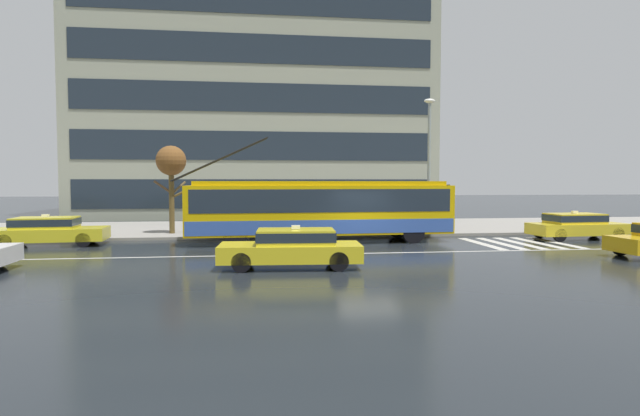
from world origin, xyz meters
name	(u,v)px	position (x,y,z in m)	size (l,w,h in m)	color
ground_plane	(369,249)	(0.00, 0.00, 0.00)	(160.00, 160.00, 0.00)	#20252A
sidewalk_slab	(335,227)	(0.00, 9.30, 0.07)	(80.00, 10.00, 0.14)	gray
crosswalk_stripe_edge_near	(481,244)	(5.48, 1.15, 0.00)	(0.44, 4.40, 0.01)	beige
crosswalk_stripe_inner_a	(500,243)	(6.38, 1.15, 0.00)	(0.44, 4.40, 0.01)	beige
crosswalk_stripe_center	(519,243)	(7.28, 1.15, 0.00)	(0.44, 4.40, 0.01)	beige
crosswalk_stripe_inner_b	(537,243)	(8.18, 1.15, 0.00)	(0.44, 4.40, 0.01)	beige
crosswalk_stripe_edge_far	(555,242)	(9.08, 1.15, 0.00)	(0.44, 4.40, 0.01)	beige
lane_centre_line	(376,253)	(0.00, -1.20, 0.00)	(72.00, 0.14, 0.01)	silver
trolleybus	(320,208)	(-1.71, 2.70, 1.57)	(12.84, 3.01, 4.84)	#DAAD07
taxi_ahead_of_bus	(577,225)	(10.89, 2.28, 0.70)	(4.72, 1.99, 1.39)	yellow
taxi_oncoming_near	(292,246)	(-3.49, -4.11, 0.70)	(4.70, 2.00, 1.39)	yellow
taxi_queued_behind_bus	(49,230)	(-13.72, 2.79, 0.70)	(4.76, 2.21, 1.39)	yellow
bus_shelter	(291,197)	(-2.85, 5.76, 2.02)	(3.74, 1.76, 2.48)	gray
pedestrian_at_shelter	(392,201)	(2.92, 7.02, 1.70)	(1.51, 1.51, 1.92)	navy
pedestrian_approaching_curb	(351,214)	(0.24, 5.46, 1.11)	(0.49, 0.49, 1.65)	#5D4E4F
pedestrian_walking_past	(296,203)	(-2.64, 5.50, 1.70)	(1.48, 1.48, 1.93)	navy
street_lamp	(429,154)	(4.45, 5.39, 4.29)	(0.60, 0.32, 7.06)	gray
street_tree_bare	(171,163)	(-9.02, 6.22, 3.75)	(2.13, 1.98, 4.53)	brown
office_tower_corner_left	(257,46)	(-4.61, 22.99, 14.32)	(28.10, 12.84, 28.61)	#979B85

